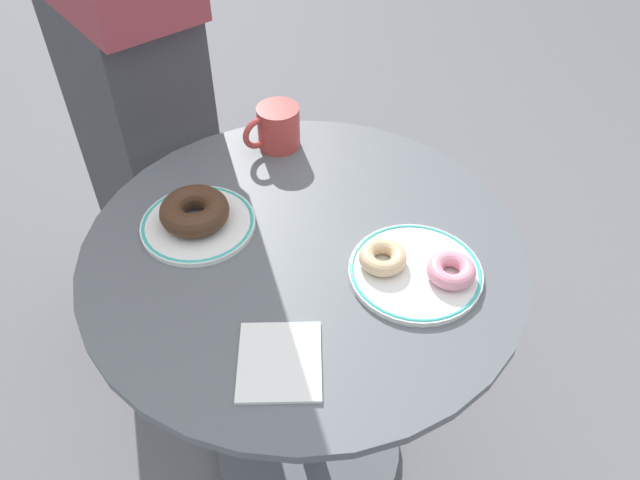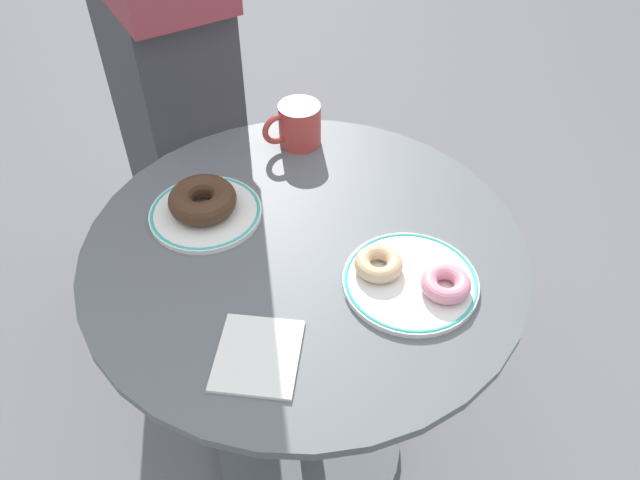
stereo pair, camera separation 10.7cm
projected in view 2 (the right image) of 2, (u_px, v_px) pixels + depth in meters
name	position (u px, v px, depth m)	size (l,w,h in m)	color
ground_plane	(309.00, 448.00, 1.60)	(7.00, 7.00, 0.02)	slate
cafe_table	(306.00, 333.00, 1.26)	(0.77, 0.77, 0.73)	#565B60
plate_left	(206.00, 213.00, 1.14)	(0.20, 0.20, 0.01)	white
plate_right	(410.00, 281.00, 1.02)	(0.22, 0.22, 0.01)	white
donut_chocolate	(202.00, 200.00, 1.12)	(0.12, 0.12, 0.04)	#422819
donut_pink_frosted	(446.00, 284.00, 0.99)	(0.08, 0.08, 0.03)	pink
donut_glazed	(379.00, 263.00, 1.02)	(0.08, 0.08, 0.03)	#E0B789
paper_napkin	(258.00, 355.00, 0.92)	(0.12, 0.14, 0.01)	white
coffee_mug	(298.00, 125.00, 1.27)	(0.10, 0.11, 0.09)	#B73D38
person_figure	(159.00, 20.00, 1.38)	(0.47, 0.44, 1.78)	#3D3D42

